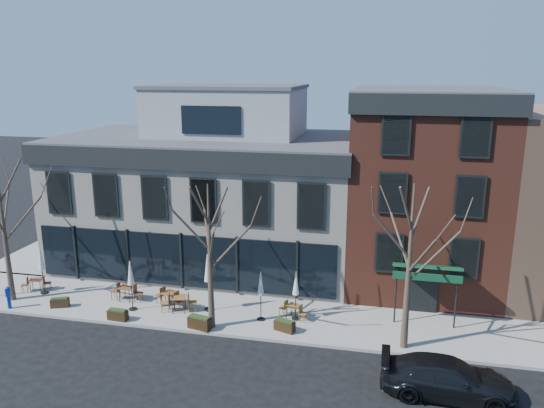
% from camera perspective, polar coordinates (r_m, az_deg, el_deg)
% --- Properties ---
extents(ground, '(120.00, 120.00, 0.00)m').
position_cam_1_polar(ground, '(30.73, -9.51, -9.30)').
color(ground, black).
rests_on(ground, ground).
extents(sidewalk_front, '(33.50, 4.70, 0.15)m').
position_cam_1_polar(sidewalk_front, '(27.85, -4.81, -11.57)').
color(sidewalk_front, gray).
rests_on(sidewalk_front, ground).
extents(sidewalk_side, '(4.50, 12.00, 0.15)m').
position_cam_1_polar(sidewalk_side, '(40.74, -21.26, -4.01)').
color(sidewalk_side, gray).
rests_on(sidewalk_side, ground).
extents(corner_building, '(18.39, 10.39, 11.10)m').
position_cam_1_polar(corner_building, '(33.75, -6.57, 1.42)').
color(corner_building, silver).
rests_on(corner_building, ground).
extents(red_brick_building, '(8.20, 11.78, 11.18)m').
position_cam_1_polar(red_brick_building, '(31.80, 15.98, 1.84)').
color(red_brick_building, brown).
rests_on(red_brick_building, ground).
extents(tree_corner, '(3.93, 3.98, 7.92)m').
position_cam_1_polar(tree_corner, '(30.93, -26.90, -2.19)').
color(tree_corner, '#382B21').
rests_on(tree_corner, sidewalk_front).
extents(tree_mid, '(3.50, 3.55, 7.04)m').
position_cam_1_polar(tree_mid, '(24.94, -6.69, -5.51)').
color(tree_mid, '#382B21').
rests_on(tree_mid, sidewalk_front).
extents(tree_right, '(3.72, 3.77, 7.48)m').
position_cam_1_polar(tree_right, '(23.65, 14.55, -6.43)').
color(tree_right, '#382B21').
rests_on(tree_right, sidewalk_front).
extents(parked_sedan, '(5.10, 2.12, 1.47)m').
position_cam_1_polar(parked_sedan, '(22.38, 18.39, -17.35)').
color(parked_sedan, black).
rests_on(parked_sedan, ground).
extents(call_box, '(0.25, 0.25, 1.24)m').
position_cam_1_polar(call_box, '(30.93, -26.49, -8.90)').
color(call_box, '#0B2B9A').
rests_on(call_box, sidewalk_front).
extents(cafe_set_0, '(1.61, 1.02, 0.84)m').
position_cam_1_polar(cafe_set_0, '(32.70, -24.04, -7.82)').
color(cafe_set_0, brown).
rests_on(cafe_set_0, sidewalk_front).
extents(cafe_set_1, '(1.81, 0.74, 0.95)m').
position_cam_1_polar(cafe_set_1, '(29.78, -15.34, -9.08)').
color(cafe_set_1, brown).
rests_on(cafe_set_1, sidewalk_front).
extents(cafe_set_2, '(1.84, 1.10, 0.95)m').
position_cam_1_polar(cafe_set_2, '(28.57, -10.94, -9.85)').
color(cafe_set_2, brown).
rests_on(cafe_set_2, sidewalk_front).
extents(cafe_set_3, '(1.89, 0.90, 0.97)m').
position_cam_1_polar(cafe_set_3, '(27.95, -10.00, -10.35)').
color(cafe_set_3, brown).
rests_on(cafe_set_3, sidewalk_front).
extents(cafe_set_5, '(1.60, 0.96, 0.83)m').
position_cam_1_polar(cafe_set_5, '(26.87, 2.29, -11.35)').
color(cafe_set_5, brown).
rests_on(cafe_set_5, sidewalk_front).
extents(umbrella_0, '(0.43, 0.43, 2.68)m').
position_cam_1_polar(umbrella_0, '(31.70, -23.60, -5.63)').
color(umbrella_0, black).
rests_on(umbrella_0, sidewalk_front).
extents(umbrella_1, '(0.43, 0.43, 2.66)m').
position_cam_1_polar(umbrella_1, '(28.10, -14.97, -7.44)').
color(umbrella_1, black).
rests_on(umbrella_1, sidewalk_front).
extents(umbrella_2, '(0.49, 0.49, 3.04)m').
position_cam_1_polar(umbrella_2, '(27.20, -6.92, -7.16)').
color(umbrella_2, black).
rests_on(umbrella_2, sidewalk_front).
extents(umbrella_3, '(0.41, 0.41, 2.54)m').
position_cam_1_polar(umbrella_3, '(26.14, -1.22, -8.81)').
color(umbrella_3, black).
rests_on(umbrella_3, sidewalk_front).
extents(umbrella_4, '(0.40, 0.40, 2.52)m').
position_cam_1_polar(umbrella_4, '(26.23, 2.59, -8.78)').
color(umbrella_4, black).
rests_on(umbrella_4, sidewalk_front).
extents(planter_0, '(0.99, 0.66, 0.51)m').
position_cam_1_polar(planter_0, '(30.18, -21.85, -9.80)').
color(planter_0, '#331F11').
rests_on(planter_0, sidewalk_front).
extents(planter_1, '(1.02, 0.46, 0.56)m').
position_cam_1_polar(planter_1, '(27.82, -16.26, -11.35)').
color(planter_1, black).
rests_on(planter_1, sidewalk_front).
extents(planter_2, '(1.20, 0.69, 0.63)m').
position_cam_1_polar(planter_2, '(26.16, -7.79, -12.51)').
color(planter_2, black).
rests_on(planter_2, sidewalk_front).
extents(planter_3, '(1.07, 0.71, 0.56)m').
position_cam_1_polar(planter_3, '(25.74, 1.37, -12.93)').
color(planter_3, black).
rests_on(planter_3, sidewalk_front).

